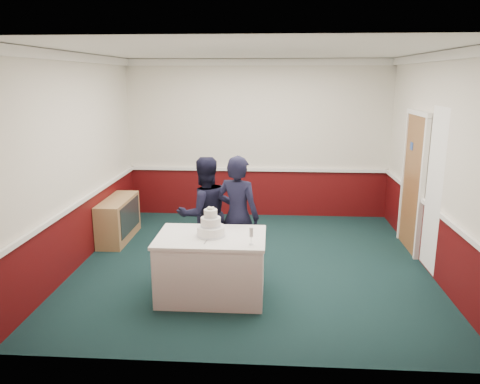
# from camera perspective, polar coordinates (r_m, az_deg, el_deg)

# --- Properties ---
(ground) EXTENTS (5.00, 5.00, 0.00)m
(ground) POSITION_cam_1_polar(r_m,az_deg,el_deg) (6.96, 1.47, -8.65)
(ground) COLOR #122C28
(ground) RESTS_ON ground
(room_shell) EXTENTS (5.00, 5.00, 3.00)m
(room_shell) POSITION_cam_1_polar(r_m,az_deg,el_deg) (7.08, 2.42, 8.18)
(room_shell) COLOR silver
(room_shell) RESTS_ON ground
(sideboard) EXTENTS (0.41, 1.20, 0.70)m
(sideboard) POSITION_cam_1_polar(r_m,az_deg,el_deg) (8.09, -14.59, -3.22)
(sideboard) COLOR tan
(sideboard) RESTS_ON ground
(cake_table) EXTENTS (1.32, 0.92, 0.79)m
(cake_table) POSITION_cam_1_polar(r_m,az_deg,el_deg) (5.85, -3.50, -8.93)
(cake_table) COLOR white
(cake_table) RESTS_ON ground
(wedding_cake) EXTENTS (0.35, 0.35, 0.36)m
(wedding_cake) POSITION_cam_1_polar(r_m,az_deg,el_deg) (5.68, -3.57, -4.28)
(wedding_cake) COLOR white
(wedding_cake) RESTS_ON cake_table
(cake_knife) EXTENTS (0.04, 0.22, 0.00)m
(cake_knife) POSITION_cam_1_polar(r_m,az_deg,el_deg) (5.53, -4.13, -5.98)
(cake_knife) COLOR silver
(cake_knife) RESTS_ON cake_table
(champagne_flute) EXTENTS (0.05, 0.05, 0.21)m
(champagne_flute) POSITION_cam_1_polar(r_m,az_deg,el_deg) (5.36, 1.37, -5.04)
(champagne_flute) COLOR silver
(champagne_flute) RESTS_ON cake_table
(person_man) EXTENTS (0.97, 0.90, 1.61)m
(person_man) POSITION_cam_1_polar(r_m,az_deg,el_deg) (6.57, -4.37, -2.64)
(person_man) COLOR black
(person_man) RESTS_ON ground
(person_woman) EXTENTS (0.71, 0.59, 1.67)m
(person_woman) POSITION_cam_1_polar(r_m,az_deg,el_deg) (6.32, -0.28, -2.99)
(person_woman) COLOR black
(person_woman) RESTS_ON ground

